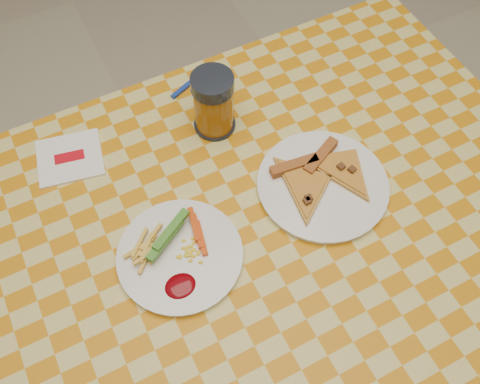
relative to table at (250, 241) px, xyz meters
name	(u,v)px	position (x,y,z in m)	size (l,w,h in m)	color
ground	(246,338)	(0.00, 0.00, -0.68)	(8.00, 8.00, 0.00)	beige
table	(250,241)	(0.00, 0.00, 0.00)	(1.28, 0.88, 0.76)	silver
plate_left	(180,256)	(-0.15, 0.00, 0.08)	(0.23, 0.23, 0.01)	white
plate_right	(323,186)	(0.17, 0.01, 0.08)	(0.26, 0.26, 0.01)	white
fries_veggies	(172,248)	(-0.16, 0.01, 0.10)	(0.17, 0.16, 0.04)	#FBC84F
pizza_slices	(321,176)	(0.17, 0.02, 0.09)	(0.25, 0.23, 0.02)	gold
drink_glass	(214,104)	(0.04, 0.25, 0.14)	(0.09, 0.09, 0.14)	black
napkin	(70,158)	(-0.26, 0.31, 0.08)	(0.15, 0.15, 0.01)	white
fork	(192,81)	(0.05, 0.39, 0.08)	(0.12, 0.06, 0.01)	navy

